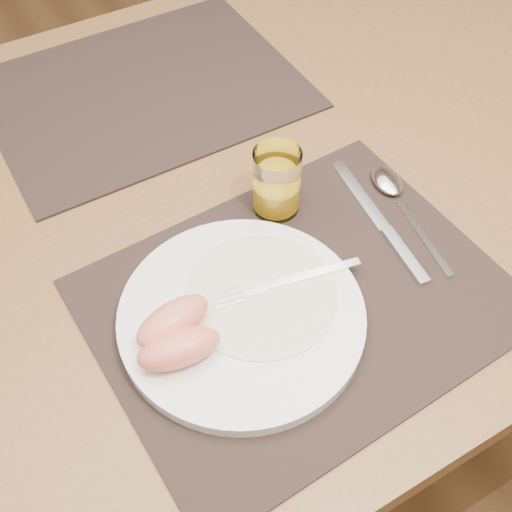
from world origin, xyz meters
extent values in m
plane|color=brown|center=(0.00, 0.00, 0.00)|extent=(5.00, 5.00, 0.00)
cube|color=brown|center=(0.00, 0.00, 0.73)|extent=(1.40, 0.90, 0.04)
cylinder|color=brown|center=(0.62, 0.37, 0.35)|extent=(0.06, 0.06, 0.71)
cube|color=black|center=(0.01, -0.22, 0.75)|extent=(0.47, 0.37, 0.00)
cube|color=black|center=(0.01, 0.22, 0.75)|extent=(0.45, 0.35, 0.00)
cylinder|color=white|center=(-0.06, -0.21, 0.76)|extent=(0.27, 0.27, 0.02)
cylinder|color=white|center=(-0.03, -0.20, 0.77)|extent=(0.17, 0.17, 0.00)
cube|color=silver|center=(0.03, -0.21, 0.77)|extent=(0.11, 0.03, 0.00)
cube|color=silver|center=(-0.04, -0.19, 0.77)|extent=(0.03, 0.02, 0.00)
cube|color=silver|center=(-0.07, -0.19, 0.77)|extent=(0.04, 0.03, 0.00)
cube|color=silver|center=(0.16, -0.12, 0.76)|extent=(0.03, 0.13, 0.00)
cube|color=silver|center=(0.15, -0.23, 0.76)|extent=(0.03, 0.09, 0.01)
cube|color=silver|center=(0.18, -0.22, 0.76)|extent=(0.03, 0.12, 0.00)
ellipsoid|color=silver|center=(0.20, -0.12, 0.76)|extent=(0.05, 0.06, 0.01)
cylinder|color=white|center=(0.06, -0.08, 0.80)|extent=(0.06, 0.06, 0.09)
cylinder|color=yellow|center=(0.06, -0.08, 0.78)|extent=(0.05, 0.05, 0.03)
ellipsoid|color=#E1755B|center=(-0.15, -0.23, 0.79)|extent=(0.09, 0.05, 0.03)
ellipsoid|color=#E1755B|center=(-0.14, -0.20, 0.79)|extent=(0.09, 0.06, 0.03)
camera|label=1|loc=(-0.24, -0.55, 1.35)|focal=45.00mm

